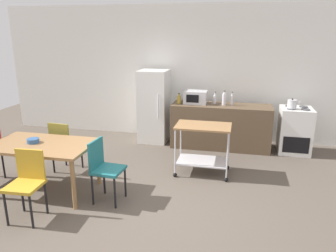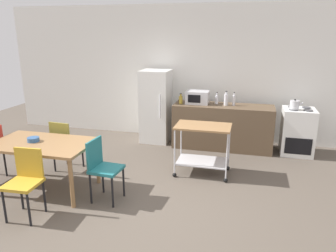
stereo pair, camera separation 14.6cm
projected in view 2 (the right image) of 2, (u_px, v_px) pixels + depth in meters
The scene contains 17 objects.
ground_plane at pixel (140, 203), 4.55m from camera, with size 12.00×12.00×0.00m, color brown.
back_wall at pixel (186, 73), 7.12m from camera, with size 8.40×0.12×2.90m, color silver.
kitchen_counter at pixel (222, 127), 6.63m from camera, with size 2.00×0.64×0.90m, color brown.
dining_table at pixel (42, 148), 4.78m from camera, with size 1.50×0.90×0.75m.
chair_olive at pixel (65, 142), 5.48m from camera, with size 0.44×0.44×0.89m.
chair_teal at pixel (102, 165), 4.52m from camera, with size 0.43×0.43×0.89m.
chair_mustard at pixel (25, 178), 4.12m from camera, with size 0.42×0.42×0.89m.
stove_oven at pixel (297, 131), 6.30m from camera, with size 0.60×0.61×0.92m.
refrigerator at pixel (156, 106), 6.97m from camera, with size 0.60×0.63×1.55m.
kitchen_cart at pixel (203, 142), 5.34m from camera, with size 0.91×0.57×0.85m.
bottle_hot_sauce at pixel (181, 100), 6.63m from camera, with size 0.08×0.08×0.21m.
microwave at pixel (197, 97), 6.62m from camera, with size 0.46×0.35×0.26m.
bottle_wine at pixel (217, 99), 6.60m from camera, with size 0.06×0.06×0.25m.
bottle_soy_sauce at pixel (226, 99), 6.46m from camera, with size 0.08×0.08×0.29m.
bottle_soda at pixel (234, 100), 6.45m from camera, with size 0.06×0.06×0.27m.
fruit_bowl at pixel (33, 139), 4.79m from camera, with size 0.17×0.17×0.06m, color #33598C.
kettle at pixel (295, 105), 6.08m from camera, with size 0.24×0.17×0.19m.
Camera 2 is at (1.39, -3.84, 2.31)m, focal length 34.51 mm.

